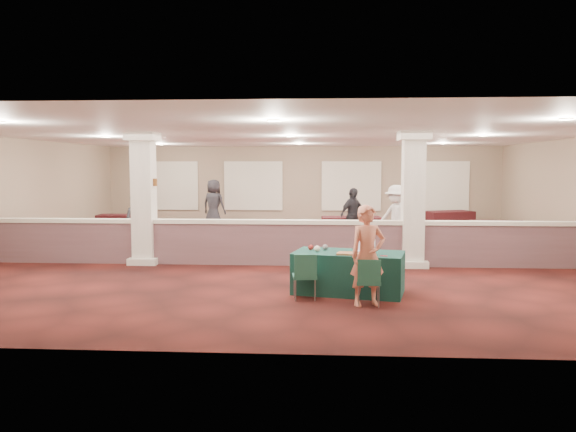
# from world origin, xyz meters

# --- Properties ---
(ground) EXTENTS (16.00, 16.00, 0.00)m
(ground) POSITION_xyz_m (0.00, 0.00, 0.00)
(ground) COLOR #481512
(ground) RESTS_ON ground
(wall_back) EXTENTS (16.00, 0.04, 3.20)m
(wall_back) POSITION_xyz_m (0.00, 8.00, 1.60)
(wall_back) COLOR gray
(wall_back) RESTS_ON ground
(wall_front) EXTENTS (16.00, 0.04, 3.20)m
(wall_front) POSITION_xyz_m (0.00, -8.00, 1.60)
(wall_front) COLOR gray
(wall_front) RESTS_ON ground
(wall_left) EXTENTS (0.04, 16.00, 3.20)m
(wall_left) POSITION_xyz_m (-8.00, 0.00, 1.60)
(wall_left) COLOR gray
(wall_left) RESTS_ON ground
(ceiling) EXTENTS (16.00, 16.00, 0.02)m
(ceiling) POSITION_xyz_m (0.00, 0.00, 3.20)
(ceiling) COLOR white
(ceiling) RESTS_ON wall_back
(partition_wall) EXTENTS (15.60, 0.28, 1.10)m
(partition_wall) POSITION_xyz_m (0.00, -1.50, 0.57)
(partition_wall) COLOR brown
(partition_wall) RESTS_ON ground
(column_left) EXTENTS (0.72, 0.72, 3.20)m
(column_left) POSITION_xyz_m (-3.50, -1.50, 1.64)
(column_left) COLOR white
(column_left) RESTS_ON ground
(column_right) EXTENTS (0.72, 0.72, 3.20)m
(column_right) POSITION_xyz_m (3.00, -1.50, 1.64)
(column_right) COLOR white
(column_right) RESTS_ON ground
(sconce_left) EXTENTS (0.12, 0.12, 0.18)m
(sconce_left) POSITION_xyz_m (-3.78, -1.50, 2.00)
(sconce_left) COLOR brown
(sconce_left) RESTS_ON column_left
(sconce_right) EXTENTS (0.12, 0.12, 0.18)m
(sconce_right) POSITION_xyz_m (-3.22, -1.50, 2.00)
(sconce_right) COLOR brown
(sconce_right) RESTS_ON column_left
(near_table) EXTENTS (2.19, 1.42, 0.78)m
(near_table) POSITION_xyz_m (1.36, -4.45, 0.39)
(near_table) COLOR #0E352D
(near_table) RESTS_ON ground
(conf_chair_main) EXTENTS (0.42, 0.42, 0.82)m
(conf_chair_main) POSITION_xyz_m (1.66, -5.43, 0.48)
(conf_chair_main) COLOR #226356
(conf_chair_main) RESTS_ON ground
(conf_chair_side) EXTENTS (0.47, 0.47, 0.84)m
(conf_chair_side) POSITION_xyz_m (0.56, -5.06, 0.50)
(conf_chair_side) COLOR #226356
(conf_chair_side) RESTS_ON ground
(woman) EXTENTS (0.72, 0.60, 1.73)m
(woman) POSITION_xyz_m (1.64, -5.40, 0.86)
(woman) COLOR #D1735A
(woman) RESTS_ON ground
(far_table_front_left) EXTENTS (1.86, 1.32, 0.68)m
(far_table_front_left) POSITION_xyz_m (-6.00, 0.30, 0.34)
(far_table_front_left) COLOR black
(far_table_front_left) RESTS_ON ground
(far_table_front_center) EXTENTS (2.17, 1.51, 0.80)m
(far_table_front_center) POSITION_xyz_m (0.84, 0.56, 0.40)
(far_table_front_center) COLOR black
(far_table_front_center) RESTS_ON ground
(far_table_front_right) EXTENTS (1.71, 0.91, 0.68)m
(far_table_front_right) POSITION_xyz_m (6.39, 3.00, 0.34)
(far_table_front_right) COLOR black
(far_table_front_right) RESTS_ON ground
(far_table_back_left) EXTENTS (1.66, 0.93, 0.65)m
(far_table_back_left) POSITION_xyz_m (-6.50, 4.96, 0.32)
(far_table_back_left) COLOR black
(far_table_back_left) RESTS_ON ground
(far_table_back_center) EXTENTS (1.95, 1.07, 0.76)m
(far_table_back_center) POSITION_xyz_m (1.78, 3.20, 0.38)
(far_table_back_center) COLOR black
(far_table_back_center) RESTS_ON ground
(far_table_back_right) EXTENTS (1.99, 1.48, 0.73)m
(far_table_back_right) POSITION_xyz_m (5.54, 6.31, 0.36)
(far_table_back_right) COLOR black
(far_table_back_right) RESTS_ON ground
(attendee_a) EXTENTS (0.75, 0.44, 1.52)m
(attendee_a) POSITION_xyz_m (-4.85, 1.89, 0.76)
(attendee_a) COLOR black
(attendee_a) RESTS_ON ground
(attendee_b) EXTENTS (1.27, 1.16, 1.85)m
(attendee_b) POSITION_xyz_m (3.00, 1.49, 0.92)
(attendee_b) COLOR beige
(attendee_b) RESTS_ON ground
(attendee_c) EXTENTS (1.06, 1.05, 1.72)m
(attendee_c) POSITION_xyz_m (1.79, 2.66, 0.86)
(attendee_c) COLOR black
(attendee_c) RESTS_ON ground
(attendee_d) EXTENTS (1.06, 0.82, 1.90)m
(attendee_d) POSITION_xyz_m (-3.27, 6.05, 0.95)
(attendee_d) COLOR black
(attendee_d) RESTS_ON ground
(laptop_base) EXTENTS (0.39, 0.31, 0.02)m
(laptop_base) POSITION_xyz_m (1.66, -4.56, 0.79)
(laptop_base) COLOR silver
(laptop_base) RESTS_ON near_table
(laptop_screen) EXTENTS (0.35, 0.09, 0.23)m
(laptop_screen) POSITION_xyz_m (1.69, -4.45, 0.91)
(laptop_screen) COLOR silver
(laptop_screen) RESTS_ON near_table
(screen_glow) EXTENTS (0.31, 0.07, 0.20)m
(screen_glow) POSITION_xyz_m (1.69, -4.45, 0.90)
(screen_glow) COLOR #B0B9D4
(screen_glow) RESTS_ON near_table
(knitting) EXTENTS (0.48, 0.40, 0.03)m
(knitting) POSITION_xyz_m (1.36, -4.72, 0.79)
(knitting) COLOR #C86820
(knitting) RESTS_ON near_table
(yarn_cream) EXTENTS (0.12, 0.12, 0.12)m
(yarn_cream) POSITION_xyz_m (0.77, -4.42, 0.83)
(yarn_cream) COLOR beige
(yarn_cream) RESTS_ON near_table
(yarn_red) EXTENTS (0.11, 0.11, 0.11)m
(yarn_red) POSITION_xyz_m (0.65, -4.23, 0.83)
(yarn_red) COLOR maroon
(yarn_red) RESTS_ON near_table
(yarn_grey) EXTENTS (0.11, 0.11, 0.11)m
(yarn_grey) POSITION_xyz_m (0.92, -4.22, 0.83)
(yarn_grey) COLOR #55545A
(yarn_grey) RESTS_ON near_table
(scissors) EXTENTS (0.13, 0.06, 0.01)m
(scissors) POSITION_xyz_m (1.97, -4.88, 0.78)
(scissors) COLOR red
(scissors) RESTS_ON near_table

